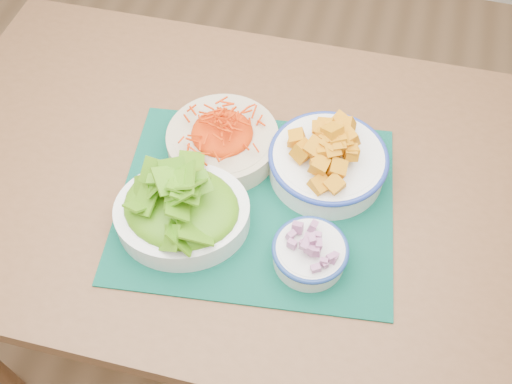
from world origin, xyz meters
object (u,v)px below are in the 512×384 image
onion_bowl (310,251)px  placemat (256,202)px  squash_bowl (329,156)px  carrot_bowl (222,137)px  table (224,199)px  lettuce_bowl (181,206)px

onion_bowl → placemat: bearing=142.1°
squash_bowl → carrot_bowl: bearing=180.0°
placemat → carrot_bowl: (-0.09, 0.10, 0.04)m
table → carrot_bowl: bearing=100.6°
table → placemat: bearing=-35.5°
placemat → carrot_bowl: 0.14m
table → carrot_bowl: 0.15m
table → placemat: placemat is taller
squash_bowl → onion_bowl: bearing=-87.3°
placemat → lettuce_bowl: bearing=-152.6°
carrot_bowl → onion_bowl: 0.29m
table → squash_bowl: (0.19, 0.04, 0.15)m
table → onion_bowl: bearing=-38.1°
carrot_bowl → onion_bowl: (0.21, -0.19, -0.01)m
placemat → squash_bowl: size_ratio=1.94×
squash_bowl → lettuce_bowl: lettuce_bowl is taller
carrot_bowl → squash_bowl: bearing=0.0°
carrot_bowl → squash_bowl: (0.20, 0.00, 0.01)m
table → placemat: 0.14m
placemat → lettuce_bowl: (-0.11, -0.08, 0.06)m
table → placemat: size_ratio=2.46×
table → carrot_bowl: size_ratio=4.61×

